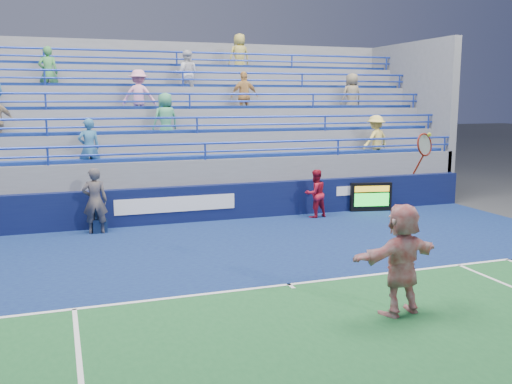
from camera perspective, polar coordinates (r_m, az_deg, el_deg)
name	(u,v)px	position (r m, az deg, el deg)	size (l,w,h in m)	color
ground	(289,285)	(11.56, 3.32, -9.32)	(120.00, 120.00, 0.00)	#333538
sponsor_wall	(208,203)	(17.42, -4.86, -1.10)	(18.00, 0.32, 1.10)	#0B113D
bleacher_stand	(181,158)	(20.92, -7.51, 3.35)	(18.00, 5.62, 6.13)	slate
serve_speed_board	(371,197)	(19.18, 11.43, -0.50)	(1.39, 0.40, 0.96)	black
judge_chair	(99,224)	(16.51, -15.44, -3.14)	(0.44, 0.44, 0.70)	#0C1939
tennis_player	(402,259)	(10.11, 14.37, -6.52)	(1.89, 0.90, 3.13)	white
line_judge	(95,201)	(16.23, -15.81, -0.86)	(0.67, 0.44, 1.84)	#131A35
ball_girl	(315,194)	(17.89, 5.95, -0.17)	(0.74, 0.57, 1.52)	#A41226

